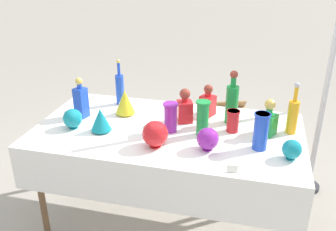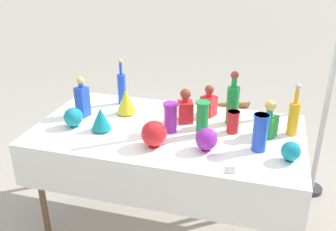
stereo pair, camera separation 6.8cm
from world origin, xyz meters
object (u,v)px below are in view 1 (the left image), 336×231
(slender_vase_0, at_px, (203,117))
(canopy_pole, at_px, (326,92))
(slender_vase_3, at_px, (233,120))
(round_bowl_2, at_px, (292,149))
(square_decanter_0, at_px, (268,120))
(slender_vase_2, at_px, (171,116))
(square_decanter_1, at_px, (185,108))
(cardboard_box_behind_right, at_px, (222,128))
(fluted_vase_1, at_px, (125,102))
(round_bowl_1, at_px, (155,134))
(fluted_vase_0, at_px, (101,120))
(tall_bottle_2, at_px, (232,102))
(cardboard_box_behind_left, at_px, (164,126))
(round_bowl_3, at_px, (73,118))
(slender_vase_1, at_px, (261,130))
(tall_bottle_1, at_px, (293,115))
(tall_bottle_0, at_px, (120,88))
(round_bowl_0, at_px, (208,139))
(square_decanter_2, at_px, (208,102))
(square_decanter_3, at_px, (81,100))

(slender_vase_0, relative_size, canopy_pole, 0.10)
(slender_vase_3, distance_m, round_bowl_2, 0.46)
(slender_vase_0, distance_m, canopy_pole, 1.08)
(square_decanter_0, xyz_separation_m, slender_vase_2, (-0.62, -0.11, 0.00))
(square_decanter_1, xyz_separation_m, canopy_pole, (0.98, 0.51, 0.02))
(cardboard_box_behind_right, bearing_deg, fluted_vase_1, -119.48)
(slender_vase_3, xyz_separation_m, round_bowl_1, (-0.44, -0.32, 0.01))
(slender_vase_3, relative_size, round_bowl_1, 0.89)
(slender_vase_3, relative_size, cardboard_box_behind_right, 0.26)
(fluted_vase_0, bearing_deg, tall_bottle_2, 22.84)
(fluted_vase_1, relative_size, cardboard_box_behind_left, 0.41)
(fluted_vase_0, distance_m, round_bowl_3, 0.20)
(tall_bottle_2, xyz_separation_m, square_decanter_0, (0.25, -0.13, -0.05))
(slender_vase_1, height_order, fluted_vase_1, slender_vase_1)
(slender_vase_2, bearing_deg, canopy_pole, 33.43)
(slender_vase_1, xyz_separation_m, slender_vase_3, (-0.18, 0.19, -0.04))
(slender_vase_0, height_order, fluted_vase_1, slender_vase_0)
(slender_vase_3, distance_m, cardboard_box_behind_left, 1.52)
(square_decanter_1, bearing_deg, round_bowl_1, -104.01)
(tall_bottle_1, distance_m, fluted_vase_0, 1.26)
(tall_bottle_0, distance_m, round_bowl_2, 1.37)
(cardboard_box_behind_right, bearing_deg, tall_bottle_1, -63.96)
(tall_bottle_2, relative_size, slender_vase_2, 1.90)
(round_bowl_3, relative_size, cardboard_box_behind_right, 0.24)
(square_decanter_0, relative_size, cardboard_box_behind_right, 0.44)
(slender_vase_1, height_order, cardboard_box_behind_right, slender_vase_1)
(slender_vase_1, distance_m, round_bowl_0, 0.32)
(square_decanter_2, height_order, canopy_pole, canopy_pole)
(cardboard_box_behind_right, bearing_deg, fluted_vase_0, -115.95)
(tall_bottle_0, xyz_separation_m, fluted_vase_1, (0.10, -0.17, -0.04))
(round_bowl_2, relative_size, canopy_pole, 0.05)
(round_bowl_1, bearing_deg, tall_bottle_1, 25.94)
(square_decanter_3, xyz_separation_m, cardboard_box_behind_left, (0.31, 1.16, -0.72))
(tall_bottle_2, bearing_deg, square_decanter_0, -26.78)
(square_decanter_3, relative_size, canopy_pole, 0.13)
(fluted_vase_0, height_order, round_bowl_2, fluted_vase_0)
(slender_vase_3, bearing_deg, tall_bottle_0, 163.37)
(slender_vase_2, xyz_separation_m, cardboard_box_behind_right, (0.23, 1.28, -0.68))
(fluted_vase_1, relative_size, canopy_pole, 0.08)
(fluted_vase_1, bearing_deg, round_bowl_3, -130.88)
(square_decanter_2, height_order, cardboard_box_behind_right, square_decanter_2)
(tall_bottle_1, bearing_deg, slender_vase_0, -162.86)
(square_decanter_2, bearing_deg, canopy_pole, 23.32)
(slender_vase_3, distance_m, round_bowl_3, 1.07)
(slender_vase_0, bearing_deg, fluted_vase_1, 162.36)
(square_decanter_3, distance_m, slender_vase_2, 0.68)
(square_decanter_0, distance_m, round_bowl_0, 0.46)
(tall_bottle_1, bearing_deg, slender_vase_3, -168.77)
(slender_vase_0, height_order, canopy_pole, canopy_pole)
(tall_bottle_0, bearing_deg, square_decanter_3, -121.98)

